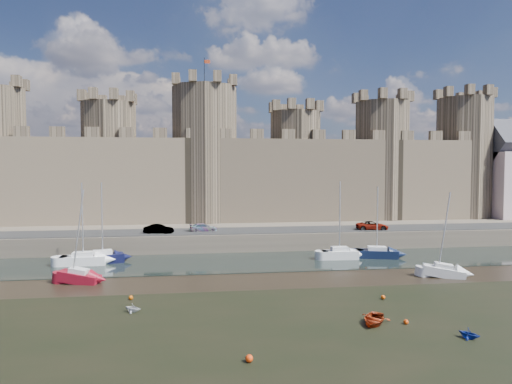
# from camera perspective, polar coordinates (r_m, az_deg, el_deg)

# --- Properties ---
(ground) EXTENTS (160.00, 160.00, 0.00)m
(ground) POSITION_cam_1_polar(r_m,az_deg,el_deg) (33.41, -7.91, -17.35)
(ground) COLOR black
(ground) RESTS_ON ground
(seaweed_patch) EXTENTS (70.00, 34.00, 0.01)m
(seaweed_patch) POSITION_cam_1_polar(r_m,az_deg,el_deg) (27.86, -7.96, -21.63)
(seaweed_patch) COLOR black
(seaweed_patch) RESTS_ON ground
(water_channel) EXTENTS (160.00, 12.00, 0.08)m
(water_channel) POSITION_cam_1_polar(r_m,az_deg,el_deg) (56.52, -7.83, -8.83)
(water_channel) COLOR black
(water_channel) RESTS_ON ground
(quay) EXTENTS (160.00, 60.00, 2.50)m
(quay) POSITION_cam_1_polar(r_m,az_deg,el_deg) (91.91, -7.79, -3.49)
(quay) COLOR #4C443A
(quay) RESTS_ON ground
(road) EXTENTS (160.00, 7.00, 0.10)m
(road) POSITION_cam_1_polar(r_m,az_deg,el_deg) (65.95, -7.83, -4.92)
(road) COLOR black
(road) RESTS_ON quay
(castle) EXTENTS (108.50, 11.00, 29.00)m
(castle) POSITION_cam_1_polar(r_m,az_deg,el_deg) (79.33, -8.31, 3.02)
(castle) COLOR #42382B
(castle) RESTS_ON quay
(car_1) EXTENTS (4.22, 2.16, 1.33)m
(car_1) POSITION_cam_1_polar(r_m,az_deg,el_deg) (64.76, -12.08, -4.55)
(car_1) COLOR gray
(car_1) RESTS_ON quay
(car_2) EXTENTS (4.10, 2.03, 1.15)m
(car_2) POSITION_cam_1_polar(r_m,az_deg,el_deg) (66.11, -6.62, -4.43)
(car_2) COLOR gray
(car_2) RESTS_ON quay
(car_3) EXTENTS (4.87, 2.68, 1.29)m
(car_3) POSITION_cam_1_polar(r_m,az_deg,el_deg) (69.26, 14.34, -4.10)
(car_3) COLOR gray
(car_3) RESTS_ON quay
(sailboat_0) EXTENTS (5.31, 2.20, 9.82)m
(sailboat_0) POSITION_cam_1_polar(r_m,az_deg,el_deg) (58.61, -20.79, -7.84)
(sailboat_0) COLOR white
(sailboat_0) RESTS_ON ground
(sailboat_1) EXTENTS (5.23, 3.11, 9.84)m
(sailboat_1) POSITION_cam_1_polar(r_m,az_deg,el_deg) (58.97, -18.62, -7.73)
(sailboat_1) COLOR black
(sailboat_1) RESTS_ON ground
(sailboat_2) EXTENTS (4.65, 1.98, 9.86)m
(sailboat_2) POSITION_cam_1_polar(r_m,az_deg,el_deg) (59.27, 10.39, -7.55)
(sailboat_2) COLOR silver
(sailboat_2) RESTS_ON ground
(sailboat_3) EXTENTS (5.57, 3.36, 9.14)m
(sailboat_3) POSITION_cam_1_polar(r_m,az_deg,el_deg) (61.15, 14.87, -7.34)
(sailboat_3) COLOR black
(sailboat_3) RESTS_ON ground
(sailboat_4) EXTENTS (4.33, 2.58, 9.49)m
(sailboat_4) POSITION_cam_1_polar(r_m,az_deg,el_deg) (50.01, -21.23, -9.78)
(sailboat_4) COLOR maroon
(sailboat_4) RESTS_ON ground
(sailboat_5) EXTENTS (4.53, 3.05, 9.11)m
(sailboat_5) POSITION_cam_1_polar(r_m,az_deg,el_deg) (53.18, 22.40, -9.08)
(sailboat_5) COLOR silver
(sailboat_5) RESTS_ON ground
(dinghy_3) EXTENTS (1.62, 1.51, 0.70)m
(dinghy_3) POSITION_cam_1_polar(r_m,az_deg,el_deg) (39.12, -15.14, -13.82)
(dinghy_3) COLOR silver
(dinghy_3) RESTS_ON ground
(dinghy_4) EXTENTS (3.45, 3.71, 0.63)m
(dinghy_4) POSITION_cam_1_polar(r_m,az_deg,el_deg) (36.33, 14.50, -15.20)
(dinghy_4) COLOR maroon
(dinghy_4) RESTS_ON ground
(dinghy_5) EXTENTS (1.84, 1.87, 0.75)m
(dinghy_5) POSITION_cam_1_polar(r_m,az_deg,el_deg) (35.52, 25.09, -15.71)
(dinghy_5) COLOR navy
(dinghy_5) RESTS_ON ground
(buoy_1) EXTENTS (0.40, 0.40, 0.40)m
(buoy_1) POSITION_cam_1_polar(r_m,az_deg,el_deg) (42.65, -15.38, -12.61)
(buoy_1) COLOR #C44F08
(buoy_1) RESTS_ON ground
(buoy_2) EXTENTS (0.47, 0.47, 0.47)m
(buoy_2) POSITION_cam_1_polar(r_m,az_deg,el_deg) (28.98, -0.86, -20.09)
(buoy_2) COLOR red
(buoy_2) RESTS_ON ground
(buoy_3) EXTENTS (0.39, 0.39, 0.39)m
(buoy_3) POSITION_cam_1_polar(r_m,az_deg,el_deg) (42.86, 15.60, -12.55)
(buoy_3) COLOR #D64A09
(buoy_3) RESTS_ON ground
(buoy_5) EXTENTS (0.38, 0.38, 0.38)m
(buoy_5) POSITION_cam_1_polar(r_m,az_deg,el_deg) (36.90, 18.25, -15.17)
(buoy_5) COLOR #CC3B09
(buoy_5) RESTS_ON ground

